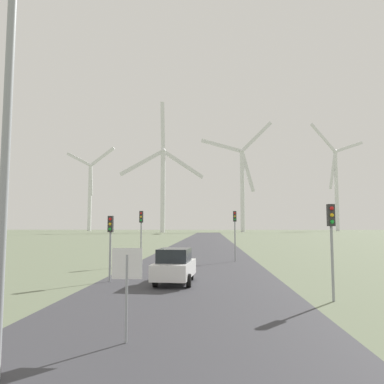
{
  "coord_description": "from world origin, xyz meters",
  "views": [
    {
      "loc": [
        1.16,
        -1.07,
        3.01
      ],
      "look_at": [
        0.0,
        21.84,
        5.1
      ],
      "focal_mm": 35.0,
      "sensor_mm": 36.0,
      "label": 1
    }
  ],
  "objects_px": {
    "traffic_light_post_near_left": "(110,233)",
    "traffic_light_post_mid_right": "(235,225)",
    "streetlamp": "(8,90)",
    "wind_turbine_right": "(336,181)",
    "traffic_light_post_mid_left": "(141,225)",
    "wind_turbine_left": "(163,179)",
    "wind_turbine_center": "(242,180)",
    "stop_sign_near": "(127,276)",
    "car_approaching": "(174,266)",
    "traffic_light_post_near_right": "(331,230)",
    "wind_turbine_far_left": "(90,190)"
  },
  "relations": [
    {
      "from": "stop_sign_near",
      "to": "wind_turbine_far_left",
      "type": "bearing_deg",
      "value": 108.5
    },
    {
      "from": "traffic_light_post_near_right",
      "to": "car_approaching",
      "type": "distance_m",
      "value": 8.35
    },
    {
      "from": "stop_sign_near",
      "to": "traffic_light_post_near_left",
      "type": "bearing_deg",
      "value": 107.47
    },
    {
      "from": "traffic_light_post_mid_right",
      "to": "wind_turbine_right",
      "type": "bearing_deg",
      "value": 69.4
    },
    {
      "from": "wind_turbine_far_left",
      "to": "traffic_light_post_near_left",
      "type": "bearing_deg",
      "value": -71.44
    },
    {
      "from": "traffic_light_post_near_left",
      "to": "traffic_light_post_near_right",
      "type": "height_order",
      "value": "traffic_light_post_near_right"
    },
    {
      "from": "traffic_light_post_near_right",
      "to": "car_approaching",
      "type": "height_order",
      "value": "traffic_light_post_near_right"
    },
    {
      "from": "wind_turbine_right",
      "to": "wind_turbine_center",
      "type": "bearing_deg",
      "value": -147.74
    },
    {
      "from": "streetlamp",
      "to": "traffic_light_post_near_left",
      "type": "height_order",
      "value": "streetlamp"
    },
    {
      "from": "traffic_light_post_mid_left",
      "to": "streetlamp",
      "type": "bearing_deg",
      "value": -86.89
    },
    {
      "from": "traffic_light_post_near_right",
      "to": "stop_sign_near",
      "type": "bearing_deg",
      "value": -141.29
    },
    {
      "from": "wind_turbine_far_left",
      "to": "wind_turbine_left",
      "type": "distance_m",
      "value": 68.26
    },
    {
      "from": "traffic_light_post_near_left",
      "to": "traffic_light_post_mid_right",
      "type": "relative_size",
      "value": 0.83
    },
    {
      "from": "traffic_light_post_near_right",
      "to": "wind_turbine_center",
      "type": "relative_size",
      "value": 0.07
    },
    {
      "from": "traffic_light_post_mid_left",
      "to": "wind_turbine_left",
      "type": "distance_m",
      "value": 147.23
    },
    {
      "from": "stop_sign_near",
      "to": "wind_turbine_right",
      "type": "relative_size",
      "value": 0.04
    },
    {
      "from": "traffic_light_post_near_left",
      "to": "wind_turbine_far_left",
      "type": "xyz_separation_m",
      "value": [
        -66.98,
        199.52,
        22.11
      ]
    },
    {
      "from": "stop_sign_near",
      "to": "traffic_light_post_near_left",
      "type": "relative_size",
      "value": 0.68
    },
    {
      "from": "wind_turbine_far_left",
      "to": "traffic_light_post_mid_right",
      "type": "bearing_deg",
      "value": -68.32
    },
    {
      "from": "stop_sign_near",
      "to": "wind_turbine_left",
      "type": "height_order",
      "value": "wind_turbine_left"
    },
    {
      "from": "streetlamp",
      "to": "traffic_light_post_mid_right",
      "type": "bearing_deg",
      "value": 75.82
    },
    {
      "from": "streetlamp",
      "to": "wind_turbine_far_left",
      "type": "height_order",
      "value": "wind_turbine_far_left"
    },
    {
      "from": "traffic_light_post_near_right",
      "to": "wind_turbine_center",
      "type": "height_order",
      "value": "wind_turbine_center"
    },
    {
      "from": "wind_turbine_center",
      "to": "wind_turbine_right",
      "type": "bearing_deg",
      "value": 32.26
    },
    {
      "from": "traffic_light_post_mid_left",
      "to": "car_approaching",
      "type": "relative_size",
      "value": 0.99
    },
    {
      "from": "streetlamp",
      "to": "wind_turbine_right",
      "type": "bearing_deg",
      "value": 70.1
    },
    {
      "from": "traffic_light_post_near_right",
      "to": "wind_turbine_left",
      "type": "relative_size",
      "value": 0.06
    },
    {
      "from": "traffic_light_post_near_left",
      "to": "traffic_light_post_mid_right",
      "type": "xyz_separation_m",
      "value": [
        7.57,
        11.99,
        0.52
      ]
    },
    {
      "from": "streetlamp",
      "to": "traffic_light_post_near_right",
      "type": "relative_size",
      "value": 2.35
    },
    {
      "from": "stop_sign_near",
      "to": "streetlamp",
      "type": "bearing_deg",
      "value": -130.16
    },
    {
      "from": "traffic_light_post_mid_right",
      "to": "traffic_light_post_near_left",
      "type": "bearing_deg",
      "value": -122.26
    },
    {
      "from": "wind_turbine_left",
      "to": "wind_turbine_center",
      "type": "xyz_separation_m",
      "value": [
        38.59,
        17.38,
        1.29
      ]
    },
    {
      "from": "traffic_light_post_near_left",
      "to": "car_approaching",
      "type": "height_order",
      "value": "traffic_light_post_near_left"
    },
    {
      "from": "traffic_light_post_mid_left",
      "to": "wind_turbine_left",
      "type": "xyz_separation_m",
      "value": [
        -17.08,
        144.58,
        21.92
      ]
    },
    {
      "from": "traffic_light_post_mid_right",
      "to": "wind_turbine_center",
      "type": "bearing_deg",
      "value": 84.93
    },
    {
      "from": "traffic_light_post_mid_left",
      "to": "wind_turbine_far_left",
      "type": "relative_size",
      "value": 0.08
    },
    {
      "from": "wind_turbine_center",
      "to": "traffic_light_post_near_left",
      "type": "bearing_deg",
      "value": -97.23
    },
    {
      "from": "traffic_light_post_near_left",
      "to": "traffic_light_post_mid_right",
      "type": "distance_m",
      "value": 14.19
    },
    {
      "from": "wind_turbine_left",
      "to": "wind_turbine_right",
      "type": "height_order",
      "value": "wind_turbine_right"
    },
    {
      "from": "streetlamp",
      "to": "wind_turbine_right",
      "type": "distance_m",
      "value": 236.31
    },
    {
      "from": "stop_sign_near",
      "to": "car_approaching",
      "type": "distance_m",
      "value": 10.11
    },
    {
      "from": "streetlamp",
      "to": "car_approaching",
      "type": "height_order",
      "value": "streetlamp"
    },
    {
      "from": "wind_turbine_far_left",
      "to": "wind_turbine_left",
      "type": "height_order",
      "value": "wind_turbine_left"
    },
    {
      "from": "traffic_light_post_near_right",
      "to": "wind_turbine_left",
      "type": "distance_m",
      "value": 161.76
    },
    {
      "from": "stop_sign_near",
      "to": "car_approaching",
      "type": "bearing_deg",
      "value": 88.45
    },
    {
      "from": "traffic_light_post_near_right",
      "to": "wind_turbine_center",
      "type": "xyz_separation_m",
      "value": [
        11.2,
        175.27,
        23.39
      ]
    },
    {
      "from": "streetlamp",
      "to": "traffic_light_post_near_left",
      "type": "distance_m",
      "value": 13.39
    },
    {
      "from": "streetlamp",
      "to": "traffic_light_post_mid_right",
      "type": "relative_size",
      "value": 2.14
    },
    {
      "from": "traffic_light_post_mid_left",
      "to": "wind_turbine_right",
      "type": "bearing_deg",
      "value": 67.87
    },
    {
      "from": "car_approaching",
      "to": "wind_turbine_right",
      "type": "distance_m",
      "value": 224.45
    }
  ]
}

